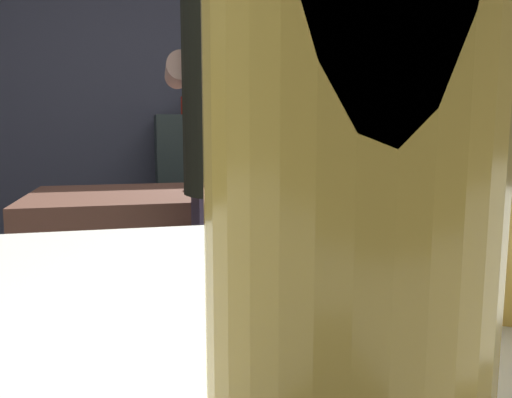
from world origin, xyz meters
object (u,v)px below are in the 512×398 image
Objects in this scene: bartender at (244,175)px; chefs_knife at (294,188)px; pint_glass_far at (349,194)px; bottle_vinegar at (187,105)px; bottle_hot_sauce at (258,100)px; knife_block at (424,160)px; mixing_bowl at (216,182)px; bottle_soy at (202,101)px; pint_glass_near at (501,165)px.

bartender is 0.50m from chefs_knife.
bartender is 7.18× the size of chefs_knife.
bartender is 1.27m from pint_glass_far.
bottle_vinegar is at bearing 84.92° from pint_glass_far.
chefs_knife is 0.97× the size of bottle_hot_sauce.
pint_glass_far is at bearing -103.51° from bottle_hot_sauce.
pint_glass_far reaches higher than knife_block.
bartender is 0.49m from mixing_bowl.
knife_block is at bearing 11.03° from chefs_knife.
bartender is at bearing -89.56° from mixing_bowl.
knife_block reaches higher than chefs_knife.
bottle_vinegar reaches higher than knife_block.
knife_block is 1.93m from pint_glass_far.
pint_glass_far is at bearing -96.80° from bottle_soy.
bartender is at bearing -110.81° from chefs_knife.
bottle_hot_sauce is (0.48, 1.75, 0.31)m from bartender.
chefs_knife is 1.59× the size of pint_glass_far.
bottle_hot_sauce reaches higher than knife_block.
bartender is at bearing 79.03° from pint_glass_far.
bottle_vinegar is 0.10m from bottle_soy.
pint_glass_far is at bearing -97.79° from mixing_bowl.
pint_glass_near is 0.65× the size of bottle_soy.
chefs_knife is at bearing -80.18° from bottle_vinegar.
bottle_soy is (0.23, 2.96, 0.20)m from pint_glass_near.
bottle_vinegar is (-0.25, 1.43, 0.38)m from chefs_knife.
pint_glass_near reaches higher than mixing_bowl.
bartender reaches higher than knife_block.
bottle_soy is at bearing -1.21° from bartender.
bartender is at bearing 84.55° from pint_glass_near.
chefs_knife is 1.47m from bottle_soy.
bartender is 6.37× the size of knife_block.
pint_glass_far is 0.66× the size of bottle_soy.
bottle_vinegar reaches higher than pint_glass_far.
knife_block is at bearing -64.46° from bottle_soy.
knife_block is at bearing -7.80° from mixing_bowl.
chefs_knife is at bearing -98.35° from bottle_hot_sauce.
bartender is at bearing -91.02° from bottle_vinegar.
pint_glass_far is at bearing -95.08° from bottle_vinegar.
pint_glass_far is (-0.24, -1.24, 0.11)m from bartender.
bottle_vinegar reaches higher than mixing_bowl.
bottle_vinegar is 0.70× the size of bottle_hot_sauce.
pint_glass_far is 0.61× the size of bottle_hot_sauce.
pint_glass_near is (-0.11, -1.14, 0.11)m from bartender.
knife_block is at bearing -62.21° from bartender.
pint_glass_near is at bearing 36.20° from pint_glass_far.
bottle_soy is 0.36m from bottle_hot_sauce.
chefs_knife is (-0.53, 0.03, -0.10)m from knife_block.
bottle_vinegar is at bearing 88.45° from mixing_bowl.
bottle_vinegar is at bearing 168.85° from bottle_hot_sauce.
bottle_vinegar reaches higher than pint_glass_near.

